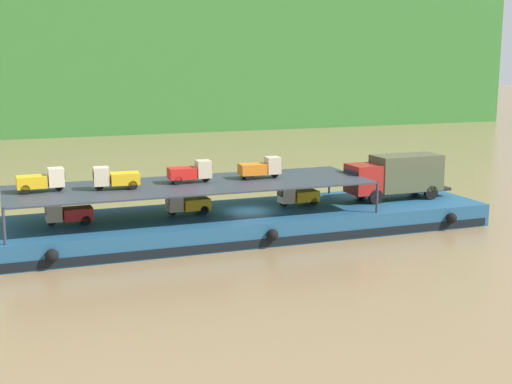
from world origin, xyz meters
TOP-DOWN VIEW (x-y plane):
  - ground_plane at (0.00, 0.00)m, footprint 400.00×400.00m
  - hillside_far_bank at (0.00, 75.66)m, footprint 139.87×29.76m
  - cargo_barge at (0.00, -0.02)m, footprint 31.94×8.41m
  - covered_lorry at (10.98, -0.04)m, footprint 7.87×2.35m
  - cargo_rack at (-3.80, 0.00)m, footprint 22.74×7.03m
  - mini_truck_lower_stern at (-11.44, 0.16)m, footprint 2.76×1.23m
  - mini_truck_lower_aft at (-4.06, 0.39)m, footprint 2.79×1.29m
  - mini_truck_lower_mid at (3.58, 0.36)m, footprint 2.79×1.28m
  - mini_truck_upper_stern at (-12.83, 0.61)m, footprint 2.76×1.23m
  - mini_truck_upper_mid at (-8.60, -0.06)m, footprint 2.79×1.29m
  - mini_truck_upper_fore at (-3.75, 0.56)m, footprint 2.76×1.24m
  - mini_truck_upper_bow at (0.98, 0.51)m, footprint 2.79×1.29m

SIDE VIEW (x-z plane):
  - ground_plane at x=0.00m, z-range 0.00..0.00m
  - cargo_barge at x=0.00m, z-range 0.00..1.50m
  - mini_truck_lower_stern at x=-11.44m, z-range 1.50..2.88m
  - mini_truck_lower_aft at x=-4.06m, z-range 1.50..2.88m
  - mini_truck_lower_mid at x=3.58m, z-range 1.50..2.88m
  - covered_lorry at x=10.98m, z-range 1.64..4.74m
  - cargo_rack at x=-3.80m, z-range 2.44..4.44m
  - mini_truck_upper_stern at x=-12.83m, z-range 3.50..4.88m
  - mini_truck_upper_mid at x=-8.60m, z-range 3.50..4.88m
  - mini_truck_upper_fore at x=-3.75m, z-range 3.50..4.88m
  - mini_truck_upper_bow at x=0.98m, z-range 3.50..4.88m
  - hillside_far_bank at x=0.00m, z-range 2.11..35.51m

